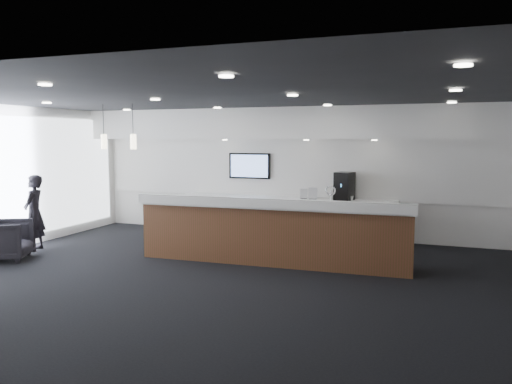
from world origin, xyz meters
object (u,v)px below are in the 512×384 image
(service_counter, at_px, (272,232))
(armchair, at_px, (6,240))
(lounge_guest, at_px, (34,213))
(coffee_machine, at_px, (344,186))

(service_counter, bearing_deg, armchair, -164.76)
(lounge_guest, bearing_deg, service_counter, 78.10)
(service_counter, relative_size, lounge_guest, 3.28)
(service_counter, xyz_separation_m, coffee_machine, (0.91, 2.33, 0.68))
(armchair, bearing_deg, service_counter, -99.98)
(lounge_guest, bearing_deg, armchair, -13.83)
(service_counter, distance_m, coffee_machine, 2.59)
(service_counter, bearing_deg, coffee_machine, 66.35)
(service_counter, distance_m, lounge_guest, 5.01)
(armchair, relative_size, lounge_guest, 0.54)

